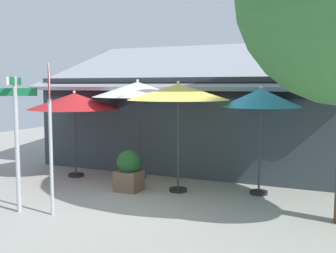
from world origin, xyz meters
name	(u,v)px	position (x,y,z in m)	size (l,w,h in m)	color
ground_plane	(153,202)	(0.00, 0.00, -0.05)	(28.00, 28.00, 0.10)	#9E9B93
cafe_building	(201,118)	(-0.52, 4.77, 1.53)	(9.92, 5.21, 4.22)	#333D42
street_sign_post	(16,129)	(-2.18, -1.92, 1.75)	(0.78, 0.83, 2.83)	#A8AAB2
stop_sign	(50,110)	(-1.42, -1.79, 2.15)	(0.52, 0.59, 3.09)	#A8AAB2
patio_umbrella_crimson_left	(74,102)	(-3.16, 1.35, 2.18)	(2.65, 2.65, 2.49)	black
patio_umbrella_ivory_center	(138,90)	(-1.41, 1.90, 2.52)	(2.55, 2.55, 2.81)	black
patio_umbrella_mustard_right	(178,92)	(0.22, 0.98, 2.47)	(2.52, 2.52, 2.76)	black
patio_umbrella_teal_far_right	(261,99)	(2.12, 1.54, 2.33)	(1.93, 1.93, 2.64)	black
sidewalk_planter	(129,170)	(-0.94, 0.55, 0.52)	(0.61, 0.61, 1.03)	brown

